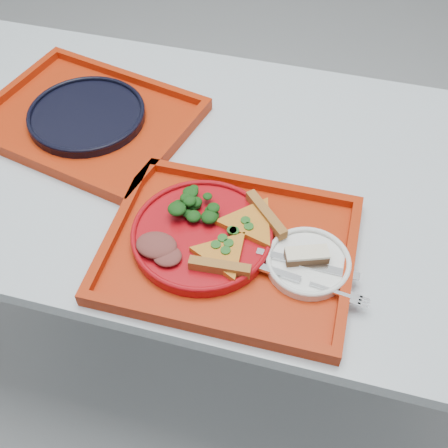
{
  "coord_description": "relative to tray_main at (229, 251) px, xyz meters",
  "views": [
    {
      "loc": [
        0.24,
        -0.81,
        1.59
      ],
      "look_at": [
        0.06,
        -0.17,
        0.78
      ],
      "focal_mm": 45.0,
      "sensor_mm": 36.0,
      "label": 1
    }
  ],
  "objects": [
    {
      "name": "meat_portion",
      "position": [
        -0.12,
        -0.05,
        0.04
      ],
      "size": [
        0.08,
        0.06,
        0.02
      ],
      "primitive_type": "ellipsoid",
      "color": "brown",
      "rests_on": "dinner_plate"
    },
    {
      "name": "navy_plate",
      "position": [
        -0.4,
        0.27,
        0.01
      ],
      "size": [
        0.26,
        0.26,
        0.02
      ],
      "primitive_type": "cylinder",
      "color": "black",
      "rests_on": "tray_far"
    },
    {
      "name": "pizza_slice_a",
      "position": [
        -0.0,
        -0.03,
        0.03
      ],
      "size": [
        0.12,
        0.13,
        0.02
      ],
      "primitive_type": null,
      "rotation": [
        0.0,
        0.0,
        1.64
      ],
      "color": "gold",
      "rests_on": "dinner_plate"
    },
    {
      "name": "dinner_plate",
      "position": [
        -0.06,
        0.01,
        0.02
      ],
      "size": [
        0.26,
        0.26,
        0.02
      ],
      "primitive_type": "cylinder",
      "color": "#A00A11",
      "rests_on": "tray_main"
    },
    {
      "name": "knife",
      "position": [
        0.14,
        -0.01,
        0.02
      ],
      "size": [
        0.19,
        0.02,
        0.01
      ],
      "primitive_type": "cube",
      "rotation": [
        0.0,
        0.0,
        -0.03
      ],
      "color": "silver",
      "rests_on": "side_plate"
    },
    {
      "name": "side_plate",
      "position": [
        0.14,
        0.0,
        0.01
      ],
      "size": [
        0.15,
        0.15,
        0.01
      ],
      "primitive_type": "cylinder",
      "color": "white",
      "rests_on": "tray_main"
    },
    {
      "name": "fork",
      "position": [
        0.15,
        -0.05,
        0.02
      ],
      "size": [
        0.19,
        0.05,
        0.01
      ],
      "primitive_type": "cube",
      "rotation": [
        0.0,
        0.0,
        -0.13
      ],
      "color": "silver",
      "rests_on": "side_plate"
    },
    {
      "name": "tray_far",
      "position": [
        -0.4,
        0.27,
        0.0
      ],
      "size": [
        0.52,
        0.44,
        0.01
      ],
      "primitive_type": "cube",
      "rotation": [
        0.0,
        0.0,
        -0.22
      ],
      "color": "#A42508",
      "rests_on": "table"
    },
    {
      "name": "pizza_slice_b",
      "position": [
        0.03,
        0.05,
        0.03
      ],
      "size": [
        0.18,
        0.18,
        0.02
      ],
      "primitive_type": null,
      "rotation": [
        0.0,
        0.0,
        3.92
      ],
      "color": "gold",
      "rests_on": "dinner_plate"
    },
    {
      "name": "salad_heap",
      "position": [
        -0.08,
        0.06,
        0.04
      ],
      "size": [
        0.08,
        0.07,
        0.04
      ],
      "primitive_type": "ellipsoid",
      "color": "black",
      "rests_on": "dinner_plate"
    },
    {
      "name": "tray_main",
      "position": [
        0.0,
        0.0,
        0.0
      ],
      "size": [
        0.45,
        0.35,
        0.01
      ],
      "primitive_type": "cube",
      "rotation": [
        0.0,
        0.0,
        0.01
      ],
      "color": "#A42508",
      "rests_on": "table"
    },
    {
      "name": "table",
      "position": [
        -0.09,
        0.21,
        -0.08
      ],
      "size": [
        1.6,
        0.8,
        0.75
      ],
      "color": "#AFBBC5",
      "rests_on": "ground"
    },
    {
      "name": "dessert_bar",
      "position": [
        0.14,
        0.0,
        0.03
      ],
      "size": [
        0.08,
        0.06,
        0.02
      ],
      "rotation": [
        0.0,
        0.0,
        0.36
      ],
      "color": "#4C2C19",
      "rests_on": "side_plate"
    },
    {
      "name": "ground",
      "position": [
        -0.09,
        0.21,
        -0.76
      ],
      "size": [
        10.0,
        10.0,
        0.0
      ],
      "primitive_type": "plane",
      "color": "#979A9F",
      "rests_on": "ground"
    }
  ]
}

